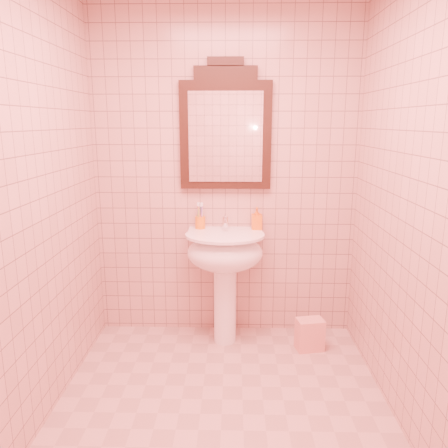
{
  "coord_description": "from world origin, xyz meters",
  "views": [
    {
      "loc": [
        0.06,
        -2.22,
        1.66
      ],
      "look_at": [
        0.0,
        0.55,
        1.01
      ],
      "focal_mm": 35.0,
      "sensor_mm": 36.0,
      "label": 1
    }
  ],
  "objects_px": {
    "towel": "(310,334)",
    "soap_dispenser": "(257,218)",
    "toothbrush_cup": "(200,222)",
    "pedestal_sink": "(225,260)",
    "mirror": "(226,130)"
  },
  "relations": [
    {
      "from": "towel",
      "to": "soap_dispenser",
      "type": "bearing_deg",
      "value": 147.45
    },
    {
      "from": "soap_dispenser",
      "to": "toothbrush_cup",
      "type": "bearing_deg",
      "value": 176.07
    },
    {
      "from": "pedestal_sink",
      "to": "mirror",
      "type": "relative_size",
      "value": 0.91
    },
    {
      "from": "pedestal_sink",
      "to": "toothbrush_cup",
      "type": "relative_size",
      "value": 4.87
    },
    {
      "from": "pedestal_sink",
      "to": "toothbrush_cup",
      "type": "bearing_deg",
      "value": 141.71
    },
    {
      "from": "mirror",
      "to": "toothbrush_cup",
      "type": "xyz_separation_m",
      "value": [
        -0.19,
        -0.05,
        -0.69
      ]
    },
    {
      "from": "mirror",
      "to": "soap_dispenser",
      "type": "height_order",
      "value": "mirror"
    },
    {
      "from": "mirror",
      "to": "soap_dispenser",
      "type": "relative_size",
      "value": 5.56
    },
    {
      "from": "mirror",
      "to": "pedestal_sink",
      "type": "bearing_deg",
      "value": -90.0
    },
    {
      "from": "mirror",
      "to": "soap_dispenser",
      "type": "xyz_separation_m",
      "value": [
        0.24,
        -0.06,
        -0.66
      ]
    },
    {
      "from": "toothbrush_cup",
      "to": "soap_dispenser",
      "type": "height_order",
      "value": "toothbrush_cup"
    },
    {
      "from": "soap_dispenser",
      "to": "pedestal_sink",
      "type": "bearing_deg",
      "value": -151.78
    },
    {
      "from": "pedestal_sink",
      "to": "towel",
      "type": "relative_size",
      "value": 3.62
    },
    {
      "from": "toothbrush_cup",
      "to": "towel",
      "type": "height_order",
      "value": "toothbrush_cup"
    },
    {
      "from": "mirror",
      "to": "toothbrush_cup",
      "type": "bearing_deg",
      "value": -165.6
    }
  ]
}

